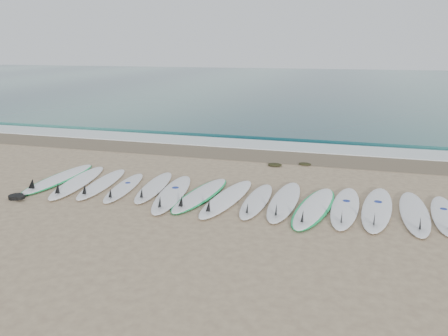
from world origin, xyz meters
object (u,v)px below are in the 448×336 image
(surfboard_7, at_px, (226,198))
(surfboard_14, at_px, (445,215))
(surfboard_0, at_px, (58,178))
(leash_coil, at_px, (17,197))

(surfboard_7, bearing_deg, surfboard_14, 9.86)
(surfboard_7, height_order, surfboard_14, surfboard_7)
(surfboard_7, bearing_deg, surfboard_0, -177.29)
(surfboard_7, relative_size, leash_coil, 6.08)
(surfboard_7, distance_m, surfboard_14, 4.44)
(surfboard_0, xyz_separation_m, surfboard_7, (4.50, -0.30, 0.01))
(surfboard_14, xyz_separation_m, leash_coil, (-8.95, -1.42, -0.00))
(surfboard_0, distance_m, surfboard_7, 4.51)
(surfboard_0, height_order, surfboard_14, surfboard_0)
(surfboard_7, relative_size, surfboard_14, 1.17)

